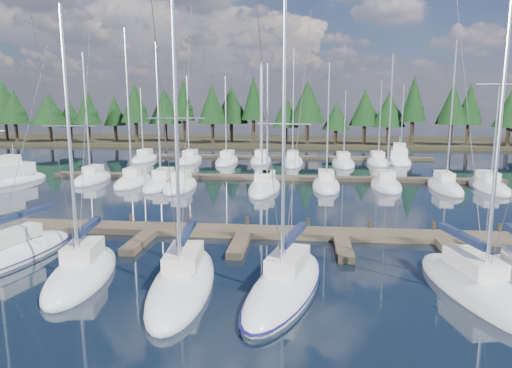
# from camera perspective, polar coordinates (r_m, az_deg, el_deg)

# --- Properties ---
(ground) EXTENTS (260.00, 260.00, 0.00)m
(ground) POSITION_cam_1_polar(r_m,az_deg,el_deg) (41.19, 0.78, -1.65)
(ground) COLOR black
(ground) RESTS_ON ground
(far_shore) EXTENTS (220.00, 30.00, 0.60)m
(far_shore) POSITION_cam_1_polar(r_m,az_deg,el_deg) (100.57, 3.89, 5.39)
(far_shore) COLOR #2C2818
(far_shore) RESTS_ON ground
(main_dock) EXTENTS (44.00, 6.13, 0.90)m
(main_dock) POSITION_cam_1_polar(r_m,az_deg,el_deg) (28.93, -1.51, -6.27)
(main_dock) COLOR brown
(main_dock) RESTS_ON ground
(back_docks) EXTENTS (50.00, 21.80, 0.40)m
(back_docks) POSITION_cam_1_polar(r_m,az_deg,el_deg) (60.42, 2.46, 2.26)
(back_docks) COLOR brown
(back_docks) RESTS_ON ground
(front_sailboat_1) EXTENTS (4.76, 10.00, 12.70)m
(front_sailboat_1) POSITION_cam_1_polar(r_m,az_deg,el_deg) (28.08, -28.78, -7.90)
(front_sailboat_1) COLOR silver
(front_sailboat_1) RESTS_ON ground
(front_sailboat_2) EXTENTS (3.55, 7.70, 13.31)m
(front_sailboat_2) POSITION_cam_1_polar(r_m,az_deg,el_deg) (23.79, -20.91, -10.36)
(front_sailboat_2) COLOR silver
(front_sailboat_2) RESTS_ON ground
(front_sailboat_3) EXTENTS (3.43, 9.43, 14.00)m
(front_sailboat_3) POSITION_cam_1_polar(r_m,az_deg,el_deg) (21.51, -9.14, -12.01)
(front_sailboat_3) COLOR silver
(front_sailboat_3) RESTS_ON ground
(front_sailboat_4) EXTENTS (4.69, 9.74, 13.60)m
(front_sailboat_4) POSITION_cam_1_polar(r_m,az_deg,el_deg) (20.92, 3.66, -12.56)
(front_sailboat_4) COLOR silver
(front_sailboat_4) RESTS_ON ground
(front_sailboat_5) EXTENTS (4.51, 9.41, 16.46)m
(front_sailboat_5) POSITION_cam_1_polar(r_m,az_deg,el_deg) (22.77, 25.97, -11.61)
(front_sailboat_5) COLOR silver
(front_sailboat_5) RESTS_ON ground
(back_sailboat_rows) EXTENTS (44.42, 32.73, 16.58)m
(back_sailboat_rows) POSITION_cam_1_polar(r_m,az_deg,el_deg) (55.53, 2.61, 1.65)
(back_sailboat_rows) COLOR silver
(back_sailboat_rows) RESTS_ON ground
(motor_yacht_left) EXTENTS (5.78, 10.22, 4.86)m
(motor_yacht_left) POSITION_cam_1_polar(r_m,az_deg,el_deg) (54.95, -28.67, 0.61)
(motor_yacht_left) COLOR silver
(motor_yacht_left) RESTS_ON ground
(motor_yacht_right) EXTENTS (4.72, 9.57, 4.58)m
(motor_yacht_right) POSITION_cam_1_polar(r_m,az_deg,el_deg) (68.60, 17.41, 2.99)
(motor_yacht_right) COLOR silver
(motor_yacht_right) RESTS_ON ground
(tree_line) EXTENTS (184.42, 12.24, 13.53)m
(tree_line) POSITION_cam_1_polar(r_m,az_deg,el_deg) (90.49, 3.43, 9.53)
(tree_line) COLOR black
(tree_line) RESTS_ON far_shore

